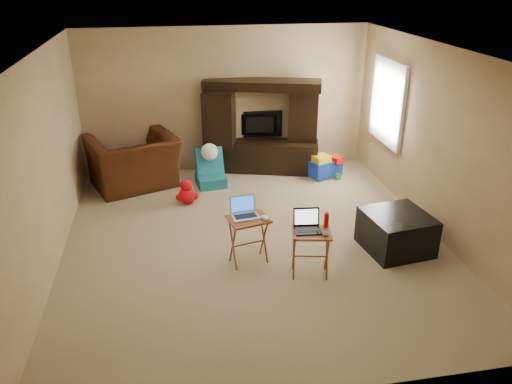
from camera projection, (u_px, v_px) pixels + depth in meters
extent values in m
plane|color=tan|center=(253.00, 239.00, 6.80)|extent=(5.50, 5.50, 0.00)
plane|color=silver|center=(253.00, 51.00, 5.76)|extent=(5.50, 5.50, 0.00)
plane|color=tan|center=(226.00, 100.00, 8.74)|extent=(5.00, 0.00, 5.00)
plane|color=tan|center=(315.00, 275.00, 3.81)|extent=(5.00, 0.00, 5.00)
plane|color=tan|center=(45.00, 166.00, 5.88)|extent=(0.00, 5.50, 5.50)
plane|color=tan|center=(437.00, 142.00, 6.68)|extent=(0.00, 5.50, 5.50)
plane|color=white|center=(389.00, 102.00, 8.00)|extent=(0.00, 1.20, 1.20)
cube|color=white|center=(388.00, 102.00, 8.00)|extent=(0.06, 1.14, 1.34)
cube|color=black|center=(262.00, 127.00, 8.76)|extent=(2.06, 1.04, 1.64)
imported|color=black|center=(260.00, 125.00, 8.95)|extent=(0.84, 0.17, 0.48)
imported|color=#411F0E|center=(134.00, 162.00, 8.26)|extent=(1.66, 1.56, 0.87)
cube|color=black|center=(396.00, 232.00, 6.47)|extent=(0.88, 0.88, 0.50)
cube|color=#AA5A29|center=(248.00, 240.00, 6.15)|extent=(0.55, 0.48, 0.62)
cube|color=#9A5C25|center=(310.00, 253.00, 5.91)|extent=(0.51, 0.44, 0.59)
cube|color=silver|center=(245.00, 208.00, 6.00)|extent=(0.35, 0.31, 0.24)
cube|color=black|center=(308.00, 222.00, 5.74)|extent=(0.33, 0.29, 0.24)
ellipsoid|color=white|center=(265.00, 218.00, 5.98)|extent=(0.12, 0.15, 0.05)
ellipsoid|color=#424146|center=(326.00, 234.00, 5.69)|extent=(0.09, 0.13, 0.05)
cylinder|color=red|center=(326.00, 220.00, 5.85)|extent=(0.06, 0.06, 0.18)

